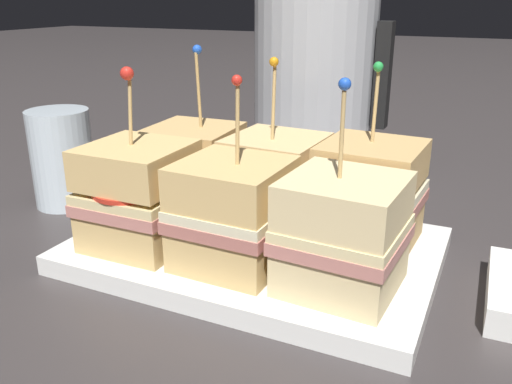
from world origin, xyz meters
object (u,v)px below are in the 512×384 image
object	(u,v)px
sandwich_back_right	(369,194)
sandwich_front_right	(343,234)
sandwich_back_left	(194,169)
drinking_glass	(62,158)
sandwich_back_center	(277,182)
sandwich_front_left	(139,196)
kettle_steel	(315,77)
sandwich_front_center	(233,214)
serving_platter	(256,250)

from	to	relation	value
sandwich_back_right	sandwich_front_right	bearing A→B (deg)	-88.80
sandwich_back_left	drinking_glass	bearing A→B (deg)	-175.85
sandwich_back_center	drinking_glass	world-z (taller)	sandwich_back_center
sandwich_front_left	sandwich_front_right	xyz separation A→B (m)	(0.19, 0.00, -0.00)
kettle_steel	drinking_glass	world-z (taller)	kettle_steel
sandwich_back_left	sandwich_back_right	distance (m)	0.19
sandwich_front_right	sandwich_back_center	xyz separation A→B (m)	(-0.09, 0.09, -0.00)
sandwich_front_left	drinking_glass	bearing A→B (deg)	154.03
sandwich_back_right	kettle_steel	size ratio (longest dim) A/B	0.61
sandwich_back_left	sandwich_back_center	xyz separation A→B (m)	(0.10, -0.00, -0.00)
sandwich_back_left	sandwich_back_center	distance (m)	0.10
sandwich_front_right	kettle_steel	size ratio (longest dim) A/B	0.61
sandwich_front_left	sandwich_back_right	world-z (taller)	sandwich_back_right
sandwich_back_center	sandwich_front_center	bearing A→B (deg)	-91.11
sandwich_back_center	kettle_steel	xyz separation A→B (m)	(-0.06, 0.29, 0.06)
kettle_steel	serving_platter	bearing A→B (deg)	-79.49
sandwich_front_center	drinking_glass	bearing A→B (deg)	163.05
serving_platter	sandwich_front_center	world-z (taller)	sandwich_front_center
sandwich_front_center	drinking_glass	world-z (taller)	sandwich_front_center
sandwich_back_center	sandwich_back_right	xyz separation A→B (m)	(0.09, -0.00, 0.00)
sandwich_front_center	kettle_steel	world-z (taller)	kettle_steel
drinking_glass	kettle_steel	bearing A→B (deg)	55.55
serving_platter	sandwich_front_right	size ratio (longest dim) A/B	1.99
sandwich_front_left	sandwich_front_right	distance (m)	0.19
serving_platter	sandwich_front_right	bearing A→B (deg)	-25.72
sandwich_front_center	sandwich_back_right	xyz separation A→B (m)	(0.09, 0.09, 0.00)
sandwich_back_center	drinking_glass	size ratio (longest dim) A/B	1.47
sandwich_front_left	sandwich_front_right	world-z (taller)	sandwich_front_right
sandwich_front_left	sandwich_back_center	world-z (taller)	sandwich_back_center
sandwich_back_right	kettle_steel	world-z (taller)	kettle_steel
sandwich_back_center	kettle_steel	world-z (taller)	kettle_steel
sandwich_back_left	sandwich_back_center	world-z (taller)	sandwich_back_left
sandwich_back_left	kettle_steel	world-z (taller)	kettle_steel
sandwich_back_right	drinking_glass	bearing A→B (deg)	-178.41
sandwich_front_center	sandwich_back_left	distance (m)	0.13
sandwich_front_left	sandwich_back_left	size ratio (longest dim) A/B	0.94
sandwich_front_right	sandwich_back_right	size ratio (longest dim) A/B	1.00
sandwich_back_left	sandwich_back_right	xyz separation A→B (m)	(0.19, -0.00, 0.00)
sandwich_back_right	sandwich_front_left	bearing A→B (deg)	-153.58
serving_platter	kettle_steel	bearing A→B (deg)	100.51
sandwich_front_right	sandwich_back_center	distance (m)	0.13
sandwich_front_right	sandwich_back_right	bearing A→B (deg)	91.20
sandwich_front_left	sandwich_front_center	size ratio (longest dim) A/B	1.00
sandwich_front_right	sandwich_back_right	distance (m)	0.09
sandwich_front_right	sandwich_front_center	bearing A→B (deg)	179.67
sandwich_front_left	kettle_steel	xyz separation A→B (m)	(0.03, 0.38, 0.06)
sandwich_back_center	sandwich_back_right	bearing A→B (deg)	-0.08
sandwich_back_right	drinking_glass	size ratio (longest dim) A/B	1.45
sandwich_front_center	sandwich_back_center	distance (m)	0.09
sandwich_front_left	sandwich_back_left	distance (m)	0.10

